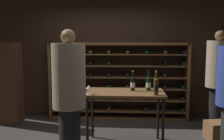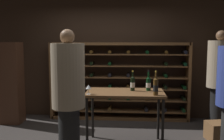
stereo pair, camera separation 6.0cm
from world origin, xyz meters
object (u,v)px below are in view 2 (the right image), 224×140
Objects in this scene: tasting_table at (125,97)px; person_guest_khaki at (220,76)px; wine_bottle_amber_reserve at (156,86)px; wine_bottle_red_label at (148,84)px; wine_glass_stemmed_center at (89,87)px; person_bystander_dark_jacket at (68,91)px; wine_rack at (119,81)px; wine_crate at (221,131)px; display_cabinet at (11,83)px; wine_bottle_gold_foil at (133,83)px.

person_guest_khaki is (1.81, 0.91, 0.25)m from tasting_table.
person_guest_khaki is 1.77m from wine_bottle_amber_reserve.
wine_bottle_red_label is 1.02m from wine_glass_stemmed_center.
wine_glass_stemmed_center is at bearing 90.78° from person_bystander_dark_jacket.
person_bystander_dark_jacket is at bearing 169.71° from person_guest_khaki.
wine_bottle_red_label is at bearing -67.16° from wine_rack.
tasting_table is at bearing 152.15° from wine_bottle_amber_reserve.
wine_bottle_amber_reserve is at bearing -154.39° from wine_crate.
display_cabinet is 2.71m from wine_bottle_gold_foil.
wine_bottle_red_label is at bearing 60.46° from person_bystander_dark_jacket.
display_cabinet is at bearing 146.12° from wine_glass_stemmed_center.
person_bystander_dark_jacket is at bearing -138.56° from wine_bottle_gold_foil.
tasting_table is 0.66× the size of person_guest_khaki.
wine_crate is at bearing 9.52° from wine_bottle_red_label.
person_guest_khaki is (1.98, -0.53, 0.22)m from wine_rack.
person_guest_khaki is 1.88m from wine_bottle_gold_foil.
tasting_table is at bearing 67.71° from person_bystander_dark_jacket.
person_bystander_dark_jacket is (-0.76, -0.70, 0.23)m from tasting_table.
wine_bottle_red_label is at bearing 166.89° from person_guest_khaki.
wine_crate is 3.28× the size of wine_glass_stemmed_center.
wine_crate is 2.47m from wine_glass_stemmed_center.
person_bystander_dark_jacket reaches higher than display_cabinet.
wine_bottle_amber_reserve is at bearing -43.86° from wine_bottle_gold_foil.
person_bystander_dark_jacket is 12.86× the size of wine_glass_stemmed_center.
wine_glass_stemmed_center is at bearing -158.92° from wine_bottle_red_label.
display_cabinet is 5.08× the size of wine_bottle_gold_foil.
tasting_table is 1.06m from person_bystander_dark_jacket.
display_cabinet is 5.01× the size of wine_bottle_red_label.
person_guest_khaki is at bearing 57.20° from person_bystander_dark_jacket.
wine_rack is 2.30m from display_cabinet.
wine_bottle_red_label is 0.37m from wine_bottle_amber_reserve.
wine_bottle_amber_reserve is (-1.34, -1.16, -0.02)m from person_guest_khaki.
wine_bottle_red_label is at bearing 6.48° from wine_bottle_gold_foil.
wine_crate is 1.61m from wine_bottle_amber_reserve.
person_bystander_dark_jacket is at bearing -114.42° from wine_glass_stemmed_center.
wine_rack is 6.37× the size of wine_crate.
display_cabinet is (-2.42, 1.00, 0.04)m from tasting_table.
wine_bottle_amber_reserve is at bearing 178.52° from person_guest_khaki.
display_cabinet is at bearing 160.24° from wine_bottle_gold_foil.
wine_bottle_red_label is 2.33× the size of wine_glass_stemmed_center.
display_cabinet reaches higher than wine_bottle_amber_reserve.
wine_bottle_red_label is (1.15, 0.81, -0.01)m from person_bystander_dark_jacket.
person_bystander_dark_jacket is 1.41m from wine_bottle_red_label.
person_bystander_dark_jacket is 0.49m from wine_glass_stemmed_center.
person_guest_khaki reaches higher than wine_bottle_amber_reserve.
wine_bottle_red_label is (-1.29, -0.22, 0.87)m from wine_crate.
wine_glass_stemmed_center is (-0.39, -1.69, 0.17)m from wine_rack.
wine_bottle_gold_foil is 2.30× the size of wine_glass_stemmed_center.
tasting_table is at bearing 164.35° from person_guest_khaki.
person_guest_khaki is at bearing 29.18° from wine_bottle_red_label.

